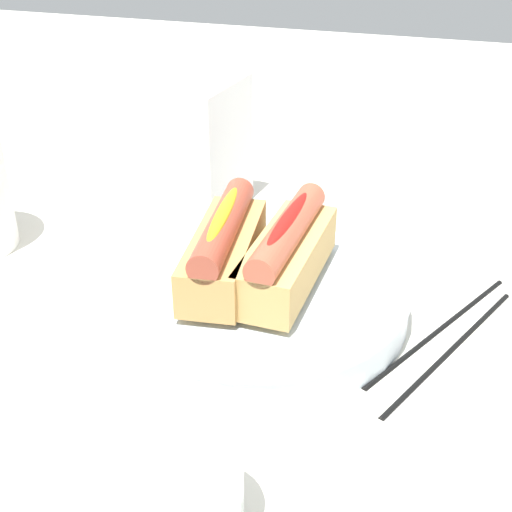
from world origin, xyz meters
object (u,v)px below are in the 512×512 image
chopstick_near (440,328)px  water_glass (185,486)px  hotdog_back (225,245)px  chopstick_far (452,351)px  serving_bowl (256,292)px  napkin_box (215,149)px  hotdog_front (287,252)px

chopstick_near → water_glass: bearing=-179.6°
hotdog_back → chopstick_near: bearing=-83.3°
chopstick_near → chopstick_far: same height
serving_bowl → chopstick_far: 0.17m
water_glass → chopstick_near: size_ratio=0.41×
napkin_box → water_glass: bearing=-155.5°
chopstick_near → chopstick_far: (-0.03, -0.01, 0.00)m
chopstick_far → napkin_box: bearing=78.3°
hotdog_back → water_glass: (-0.24, -0.06, -0.03)m
napkin_box → hotdog_back: bearing=-150.8°
hotdog_back → chopstick_near: size_ratio=0.71×
serving_bowl → napkin_box: napkin_box is taller
serving_bowl → chopstick_near: size_ratio=1.25×
hotdog_back → chopstick_near: (0.02, -0.19, -0.06)m
hotdog_front → chopstick_near: (0.02, -0.13, -0.06)m
napkin_box → chopstick_near: napkin_box is taller
chopstick_near → serving_bowl: bearing=123.7°
water_glass → chopstick_far: bearing=-31.4°
hotdog_front → water_glass: bearing=-178.6°
napkin_box → chopstick_near: (-0.17, -0.27, -0.07)m
serving_bowl → hotdog_back: hotdog_back is taller
serving_bowl → hotdog_front: size_ratio=1.81×
hotdog_back → hotdog_front: bearing=-85.7°
hotdog_front → hotdog_back: same height
hotdog_front → napkin_box: (0.19, 0.14, 0.01)m
serving_bowl → water_glass: bearing=-172.1°
chopstick_near → chopstick_far: 0.03m
serving_bowl → napkin_box: size_ratio=1.83×
serving_bowl → napkin_box: 0.22m
napkin_box → chopstick_near: bearing=-115.8°
hotdog_front → chopstick_far: 0.16m
chopstick_near → napkin_box: bearing=84.7°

